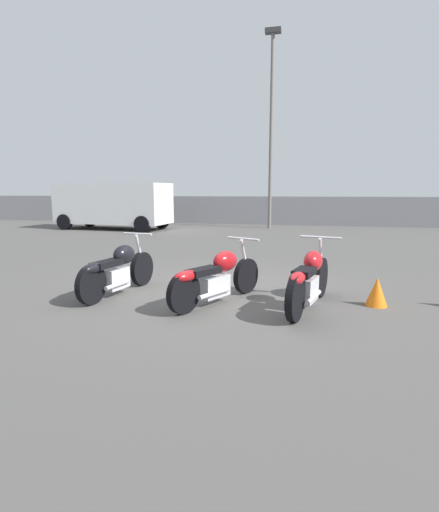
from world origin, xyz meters
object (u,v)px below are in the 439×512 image
object	(u,v)px
motorcycle_slot_2	(309,280)
traffic_cone_near	(377,292)
light_pole_left	(271,116)
parked_van	(113,204)
motorcycle_slot_0	(117,270)
motorcycle_slot_1	(216,277)

from	to	relation	value
motorcycle_slot_2	traffic_cone_near	xyz separation A→B (m)	(1.01, 0.37, -0.21)
light_pole_left	motorcycle_slot_2	bearing A→B (deg)	-81.44
light_pole_left	traffic_cone_near	size ratio (longest dim) A/B	19.74
parked_van	traffic_cone_near	size ratio (longest dim) A/B	11.83
parked_van	motorcycle_slot_0	bearing A→B (deg)	-147.48
motorcycle_slot_2	parked_van	bearing A→B (deg)	143.25
motorcycle_slot_2	motorcycle_slot_0	bearing A→B (deg)	-167.95
traffic_cone_near	motorcycle_slot_1	bearing A→B (deg)	-170.73
parked_van	traffic_cone_near	world-z (taller)	parked_van
motorcycle_slot_2	traffic_cone_near	world-z (taller)	motorcycle_slot_2
light_pole_left	traffic_cone_near	distance (m)	13.82
light_pole_left	traffic_cone_near	world-z (taller)	light_pole_left
motorcycle_slot_0	motorcycle_slot_1	world-z (taller)	motorcycle_slot_0
motorcycle_slot_0	traffic_cone_near	distance (m)	4.18
motorcycle_slot_1	traffic_cone_near	world-z (taller)	motorcycle_slot_1
motorcycle_slot_0	motorcycle_slot_2	xyz separation A→B (m)	(3.15, -0.11, 0.00)
motorcycle_slot_2	parked_van	xyz separation A→B (m)	(-8.86, 10.83, 0.73)
motorcycle_slot_0	traffic_cone_near	xyz separation A→B (m)	(4.16, 0.26, -0.21)
motorcycle_slot_1	parked_van	bearing A→B (deg)	150.66
light_pole_left	motorcycle_slot_2	world-z (taller)	light_pole_left
motorcycle_slot_2	parked_van	size ratio (longest dim) A/B	0.39
motorcycle_slot_0	parked_van	size ratio (longest dim) A/B	0.38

